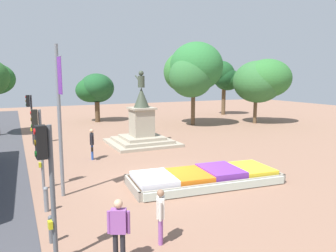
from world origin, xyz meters
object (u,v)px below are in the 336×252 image
(flower_planter, at_px, (205,178))
(kerb_bollard_south, at_px, (51,228))
(pedestrian_near_planter, at_px, (161,213))
(traffic_light_mid_block, at_px, (38,135))
(traffic_light_far_corner, at_px, (30,111))
(statue_monument, at_px, (142,129))
(banner_pole, at_px, (60,118))
(traffic_light_near_crossing, at_px, (47,170))
(kerb_bollard_mid_a, at_px, (46,198))
(pedestrian_with_handbag, at_px, (92,142))
(pedestrian_crossing_plaza, at_px, (119,227))

(flower_planter, bearing_deg, kerb_bollard_south, -158.73)
(flower_planter, xyz_separation_m, pedestrian_near_planter, (-3.89, -3.94, 0.64))
(traffic_light_mid_block, height_order, kerb_bollard_south, traffic_light_mid_block)
(traffic_light_mid_block, height_order, traffic_light_far_corner, traffic_light_far_corner)
(statue_monument, relative_size, banner_pole, 0.86)
(banner_pole, bearing_deg, pedestrian_near_planter, -68.53)
(traffic_light_near_crossing, distance_m, pedestrian_near_planter, 3.29)
(traffic_light_near_crossing, relative_size, traffic_light_far_corner, 1.03)
(traffic_light_near_crossing, bearing_deg, traffic_light_far_corner, 88.76)
(pedestrian_near_planter, bearing_deg, banner_pole, 111.47)
(traffic_light_far_corner, distance_m, kerb_bollard_south, 15.08)
(traffic_light_mid_block, distance_m, kerb_bollard_mid_a, 3.13)
(traffic_light_near_crossing, distance_m, pedestrian_with_handbag, 10.71)
(traffic_light_far_corner, distance_m, pedestrian_with_handbag, 6.79)
(flower_planter, bearing_deg, traffic_light_near_crossing, -151.13)
(traffic_light_near_crossing, bearing_deg, kerb_bollard_mid_a, 86.91)
(flower_planter, relative_size, pedestrian_near_planter, 4.37)
(pedestrian_crossing_plaza, bearing_deg, kerb_bollard_south, 126.79)
(banner_pole, bearing_deg, traffic_light_near_crossing, -100.92)
(traffic_light_mid_block, distance_m, banner_pole, 1.63)
(pedestrian_crossing_plaza, xyz_separation_m, kerb_bollard_south, (-1.42, 1.90, -0.57))
(traffic_light_mid_block, relative_size, kerb_bollard_south, 4.10)
(flower_planter, height_order, banner_pole, banner_pole)
(pedestrian_near_planter, height_order, kerb_bollard_mid_a, pedestrian_near_planter)
(pedestrian_near_planter, bearing_deg, traffic_light_near_crossing, 176.18)
(traffic_light_mid_block, xyz_separation_m, kerb_bollard_mid_a, (-0.00, -2.53, -1.85))
(banner_pole, xyz_separation_m, kerb_bollard_south, (-0.82, -3.68, -2.69))
(statue_monument, height_order, kerb_bollard_mid_a, statue_monument)
(traffic_light_mid_block, distance_m, pedestrian_near_planter, 6.95)
(pedestrian_with_handbag, xyz_separation_m, pedestrian_near_planter, (-0.33, -10.30, -0.09))
(traffic_light_near_crossing, bearing_deg, flower_planter, 28.87)
(traffic_light_mid_block, distance_m, pedestrian_crossing_plaza, 7.05)
(flower_planter, xyz_separation_m, traffic_light_mid_block, (-6.60, 2.30, 2.05))
(statue_monument, height_order, kerb_bollard_south, statue_monument)
(pedestrian_crossing_plaza, height_order, kerb_bollard_mid_a, pedestrian_crossing_plaza)
(traffic_light_mid_block, relative_size, pedestrian_with_handbag, 1.91)
(banner_pole, distance_m, kerb_bollard_mid_a, 3.04)
(banner_pole, xyz_separation_m, pedestrian_near_planter, (1.97, -5.02, -2.21))
(flower_planter, relative_size, traffic_light_mid_block, 2.06)
(flower_planter, xyz_separation_m, statue_monument, (0.53, 9.21, 0.79))
(banner_pole, bearing_deg, flower_planter, -10.39)
(kerb_bollard_mid_a, bearing_deg, pedestrian_with_handbag, 65.20)
(traffic_light_mid_block, bearing_deg, traffic_light_near_crossing, -91.82)
(flower_planter, relative_size, traffic_light_far_corner, 2.01)
(traffic_light_far_corner, bearing_deg, kerb_bollard_south, -90.92)
(statue_monument, distance_m, pedestrian_with_handbag, 4.98)
(kerb_bollard_south, bearing_deg, banner_pole, 77.40)
(traffic_light_far_corner, height_order, banner_pole, banner_pole)
(pedestrian_with_handbag, distance_m, kerb_bollard_mid_a, 7.28)
(traffic_light_mid_block, xyz_separation_m, banner_pole, (0.74, -1.22, 0.79))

